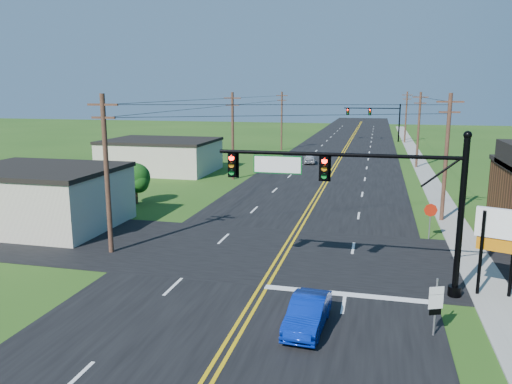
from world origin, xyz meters
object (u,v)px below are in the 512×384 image
(signal_mast_far, at_px, (375,116))
(blue_car, at_px, (308,314))
(stop_sign, at_px, (430,214))
(signal_mast_main, at_px, (358,189))
(route_sign, at_px, (436,303))

(signal_mast_far, height_order, blue_car, signal_mast_far)
(blue_car, bearing_deg, stop_sign, 70.97)
(blue_car, relative_size, stop_sign, 1.63)
(signal_mast_far, distance_m, stop_sign, 63.22)
(signal_mast_far, bearing_deg, signal_mast_main, -90.08)
(signal_mast_far, distance_m, blue_car, 76.80)
(signal_mast_main, relative_size, route_sign, 4.88)
(signal_mast_main, distance_m, blue_car, 6.44)
(blue_car, relative_size, route_sign, 1.63)
(route_sign, bearing_deg, stop_sign, 62.91)
(blue_car, bearing_deg, signal_mast_far, 92.48)
(signal_mast_main, xyz_separation_m, stop_sign, (4.16, 8.98, -3.08))
(signal_mast_far, relative_size, route_sign, 4.74)
(signal_mast_far, xyz_separation_m, route_sign, (3.06, -76.15, -3.20))
(blue_car, distance_m, route_sign, 4.81)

